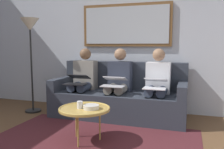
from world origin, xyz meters
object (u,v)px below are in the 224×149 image
(coffee_table, at_px, (85,109))
(laptop_black, at_px, (77,80))
(person_middle, at_px, (118,81))
(laptop_silver, at_px, (114,82))
(framed_mirror, at_px, (126,25))
(couch, at_px, (120,97))
(standing_lamp, at_px, (30,35))
(cup, at_px, (80,105))
(person_right, at_px, (83,79))
(person_left, at_px, (157,82))
(bowl, at_px, (91,107))
(laptop_white, at_px, (155,84))

(coffee_table, height_order, laptop_black, laptop_black)
(coffee_table, distance_m, person_middle, 1.17)
(coffee_table, relative_size, laptop_black, 1.77)
(person_middle, relative_size, laptop_silver, 3.20)
(laptop_silver, bearing_deg, framed_mirror, -90.00)
(couch, height_order, standing_lamp, standing_lamp)
(framed_mirror, distance_m, cup, 1.97)
(framed_mirror, relative_size, coffee_table, 2.58)
(coffee_table, bearing_deg, person_middle, -94.75)
(couch, height_order, person_right, person_right)
(person_left, relative_size, person_right, 1.00)
(bowl, xyz_separation_m, laptop_silver, (-0.00, -0.92, 0.17))
(framed_mirror, xyz_separation_m, laptop_black, (0.64, 0.69, -0.93))
(framed_mirror, bearing_deg, bowl, 89.94)
(couch, height_order, bowl, couch)
(person_middle, height_order, standing_lamp, standing_lamp)
(laptop_white, height_order, laptop_black, laptop_black)
(person_middle, xyz_separation_m, person_right, (0.64, 0.00, 0.00))
(person_right, bearing_deg, person_left, 180.00)
(person_left, bearing_deg, cup, 56.49)
(laptop_silver, distance_m, person_right, 0.68)
(laptop_black, bearing_deg, couch, -154.40)
(framed_mirror, bearing_deg, couch, 90.00)
(cup, relative_size, person_right, 0.08)
(person_middle, xyz_separation_m, laptop_black, (0.64, 0.24, 0.02))
(laptop_silver, xyz_separation_m, laptop_black, (0.64, -0.01, 0.00))
(cup, bearing_deg, person_middle, -96.86)
(framed_mirror, distance_m, laptop_white, 1.32)
(coffee_table, xyz_separation_m, bowl, (-0.09, 0.01, 0.04))
(couch, relative_size, coffee_table, 3.49)
(person_left, relative_size, laptop_white, 3.28)
(person_middle, relative_size, laptop_black, 3.20)
(couch, distance_m, coffee_table, 1.23)
(framed_mirror, bearing_deg, person_middle, 90.00)
(person_left, distance_m, person_right, 1.28)
(framed_mirror, distance_m, person_right, 1.23)
(bowl, distance_m, laptop_silver, 0.94)
(laptop_silver, bearing_deg, person_middle, -90.00)
(bowl, relative_size, person_middle, 0.17)
(person_middle, bearing_deg, cup, 83.14)
(cup, xyz_separation_m, laptop_black, (0.50, -0.94, 0.16))
(laptop_white, bearing_deg, person_middle, -20.78)
(coffee_table, bearing_deg, laptop_white, -129.06)
(couch, bearing_deg, cup, 83.52)
(standing_lamp, bearing_deg, framed_mirror, -157.07)
(laptop_white, distance_m, laptop_black, 1.28)
(bowl, distance_m, person_middle, 1.17)
(person_left, relative_size, standing_lamp, 0.69)
(coffee_table, bearing_deg, person_left, -122.62)
(person_left, bearing_deg, framed_mirror, -35.52)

